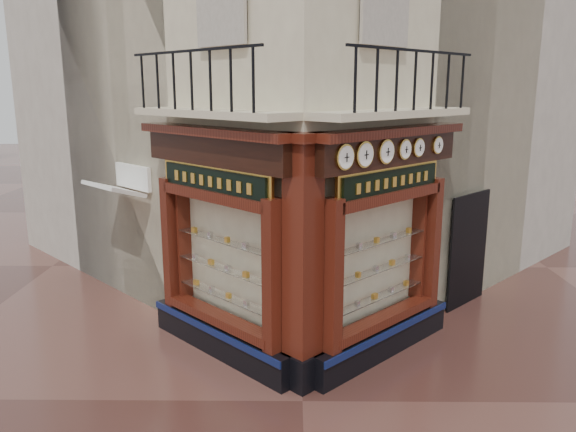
{
  "coord_description": "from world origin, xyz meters",
  "views": [
    {
      "loc": [
        -0.14,
        -7.6,
        4.59
      ],
      "look_at": [
        -0.24,
        2.0,
        2.4
      ],
      "focal_mm": 35.0,
      "sensor_mm": 36.0,
      "label": 1
    }
  ],
  "objects_px": {
    "awning": "(122,309)",
    "signboard_right": "(391,181)",
    "corner_pilaster": "(303,267)",
    "clock_d": "(405,149)",
    "clock_e": "(419,148)",
    "signboard_left": "(214,181)",
    "clock_c": "(386,152)",
    "clock_b": "(365,155)",
    "clock_f": "(438,145)",
    "clock_a": "(345,157)"
  },
  "relations": [
    {
      "from": "clock_f",
      "to": "signboard_left",
      "type": "distance_m",
      "value": 3.95
    },
    {
      "from": "clock_b",
      "to": "clock_c",
      "type": "distance_m",
      "value": 0.55
    },
    {
      "from": "clock_d",
      "to": "signboard_left",
      "type": "relative_size",
      "value": 0.16
    },
    {
      "from": "clock_b",
      "to": "signboard_left",
      "type": "xyz_separation_m",
      "value": [
        -2.39,
        0.69,
        -0.52
      ]
    },
    {
      "from": "corner_pilaster",
      "to": "awning",
      "type": "xyz_separation_m",
      "value": [
        -3.8,
        3.09,
        -1.95
      ]
    },
    {
      "from": "clock_c",
      "to": "signboard_left",
      "type": "height_order",
      "value": "clock_c"
    },
    {
      "from": "clock_c",
      "to": "signboard_left",
      "type": "distance_m",
      "value": 2.84
    },
    {
      "from": "clock_e",
      "to": "clock_f",
      "type": "distance_m",
      "value": 0.6
    },
    {
      "from": "corner_pilaster",
      "to": "clock_e",
      "type": "relative_size",
      "value": 12.55
    },
    {
      "from": "clock_e",
      "to": "clock_f",
      "type": "xyz_separation_m",
      "value": [
        0.42,
        0.42,
        -0.0
      ]
    },
    {
      "from": "awning",
      "to": "signboard_right",
      "type": "relative_size",
      "value": 0.67
    },
    {
      "from": "signboard_right",
      "to": "corner_pilaster",
      "type": "bearing_deg",
      "value": 169.75
    },
    {
      "from": "awning",
      "to": "signboard_right",
      "type": "distance_m",
      "value": 6.45
    },
    {
      "from": "clock_d",
      "to": "signboard_left",
      "type": "height_order",
      "value": "clock_d"
    },
    {
      "from": "signboard_right",
      "to": "clock_c",
      "type": "bearing_deg",
      "value": -161.06
    },
    {
      "from": "awning",
      "to": "signboard_right",
      "type": "bearing_deg",
      "value": -156.57
    },
    {
      "from": "corner_pilaster",
      "to": "clock_d",
      "type": "xyz_separation_m",
      "value": [
        1.67,
        1.07,
        1.67
      ]
    },
    {
      "from": "clock_c",
      "to": "clock_d",
      "type": "xyz_separation_m",
      "value": [
        0.36,
        0.36,
        -0.0
      ]
    },
    {
      "from": "awning",
      "to": "corner_pilaster",
      "type": "bearing_deg",
      "value": -174.14
    },
    {
      "from": "clock_c",
      "to": "clock_d",
      "type": "distance_m",
      "value": 0.51
    },
    {
      "from": "clock_d",
      "to": "signboard_right",
      "type": "height_order",
      "value": "clock_d"
    },
    {
      "from": "clock_b",
      "to": "signboard_left",
      "type": "height_order",
      "value": "clock_b"
    },
    {
      "from": "corner_pilaster",
      "to": "clock_c",
      "type": "bearing_deg",
      "value": -16.65
    },
    {
      "from": "clock_f",
      "to": "corner_pilaster",
      "type": "bearing_deg",
      "value": 171.74
    },
    {
      "from": "clock_e",
      "to": "clock_f",
      "type": "bearing_deg",
      "value": 0.0
    },
    {
      "from": "corner_pilaster",
      "to": "clock_c",
      "type": "height_order",
      "value": "corner_pilaster"
    },
    {
      "from": "signboard_left",
      "to": "clock_d",
      "type": "bearing_deg",
      "value": -134.03
    },
    {
      "from": "clock_c",
      "to": "clock_f",
      "type": "distance_m",
      "value": 1.51
    },
    {
      "from": "clock_a",
      "to": "signboard_left",
      "type": "xyz_separation_m",
      "value": [
        -2.06,
        1.02,
        -0.52
      ]
    },
    {
      "from": "clock_e",
      "to": "signboard_left",
      "type": "bearing_deg",
      "value": 140.69
    },
    {
      "from": "clock_e",
      "to": "awning",
      "type": "relative_size",
      "value": 0.24
    },
    {
      "from": "clock_c",
      "to": "signboard_left",
      "type": "relative_size",
      "value": 0.19
    },
    {
      "from": "clock_a",
      "to": "clock_f",
      "type": "height_order",
      "value": "clock_a"
    },
    {
      "from": "clock_e",
      "to": "clock_a",
      "type": "bearing_deg",
      "value": -180.0
    },
    {
      "from": "clock_e",
      "to": "awning",
      "type": "xyz_separation_m",
      "value": [
        -5.76,
        1.74,
        -3.62
      ]
    },
    {
      "from": "clock_b",
      "to": "awning",
      "type": "height_order",
      "value": "clock_b"
    },
    {
      "from": "clock_f",
      "to": "awning",
      "type": "bearing_deg",
      "value": 122.99
    },
    {
      "from": "clock_b",
      "to": "clock_f",
      "type": "height_order",
      "value": "clock_b"
    },
    {
      "from": "corner_pilaster",
      "to": "signboard_right",
      "type": "relative_size",
      "value": 2.03
    },
    {
      "from": "clock_b",
      "to": "clock_d",
      "type": "height_order",
      "value": "clock_b"
    },
    {
      "from": "clock_a",
      "to": "clock_b",
      "type": "xyz_separation_m",
      "value": [
        0.32,
        0.32,
        0.0
      ]
    },
    {
      "from": "clock_c",
      "to": "clock_e",
      "type": "bearing_deg",
      "value": 0.0
    },
    {
      "from": "corner_pilaster",
      "to": "clock_a",
      "type": "relative_size",
      "value": 10.38
    },
    {
      "from": "clock_e",
      "to": "signboard_right",
      "type": "height_order",
      "value": "clock_e"
    },
    {
      "from": "clock_a",
      "to": "signboard_right",
      "type": "relative_size",
      "value": 0.2
    },
    {
      "from": "corner_pilaster",
      "to": "clock_b",
      "type": "height_order",
      "value": "corner_pilaster"
    },
    {
      "from": "corner_pilaster",
      "to": "clock_b",
      "type": "xyz_separation_m",
      "value": [
        0.93,
        0.32,
        1.67
      ]
    },
    {
      "from": "clock_e",
      "to": "signboard_left",
      "type": "distance_m",
      "value": 3.48
    },
    {
      "from": "clock_c",
      "to": "clock_f",
      "type": "relative_size",
      "value": 1.27
    },
    {
      "from": "clock_c",
      "to": "clock_e",
      "type": "distance_m",
      "value": 0.91
    }
  ]
}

